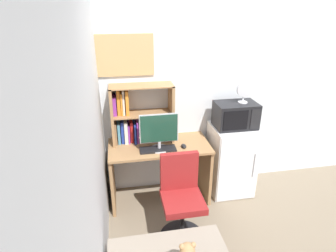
{
  "coord_description": "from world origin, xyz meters",
  "views": [
    {
      "loc": [
        -1.38,
        -3.19,
        2.28
      ],
      "look_at": [
        -0.85,
        -0.32,
        1.01
      ],
      "focal_mm": 29.79,
      "sensor_mm": 36.0,
      "label": 1
    }
  ],
  "objects": [
    {
      "name": "wall_corkboard",
      "position": [
        -1.3,
        -0.01,
        1.77
      ],
      "size": [
        0.67,
        0.02,
        0.46
      ],
      "primitive_type": "cube",
      "color": "tan"
    },
    {
      "name": "desk_fan",
      "position": [
        0.05,
        -0.28,
        1.36
      ],
      "size": [
        0.18,
        0.11,
        0.25
      ],
      "color": "silver",
      "rests_on": "microwave"
    },
    {
      "name": "desk_chair",
      "position": [
        -0.83,
        -0.96,
        0.42
      ],
      "size": [
        0.47,
        0.47,
        0.94
      ],
      "color": "black",
      "rests_on": "ground_plane"
    },
    {
      "name": "wall_back",
      "position": [
        0.4,
        0.02,
        1.3
      ],
      "size": [
        6.4,
        0.04,
        2.6
      ],
      "primitive_type": "cube",
      "color": "silver",
      "rests_on": "ground_plane"
    },
    {
      "name": "monitor",
      "position": [
        -0.97,
        -0.4,
        0.99
      ],
      "size": [
        0.44,
        0.22,
        0.43
      ],
      "color": "#B7B7BC",
      "rests_on": "desk"
    },
    {
      "name": "microwave",
      "position": [
        -0.02,
        -0.27,
        1.07
      ],
      "size": [
        0.49,
        0.34,
        0.31
      ],
      "color": "black",
      "rests_on": "mini_fridge"
    },
    {
      "name": "wall_left",
      "position": [
        -1.62,
        -1.6,
        1.3
      ],
      "size": [
        0.04,
        4.4,
        2.6
      ],
      "primitive_type": "cube",
      "color": "silver",
      "rests_on": "ground_plane"
    },
    {
      "name": "computer_mouse",
      "position": [
        -0.68,
        -0.4,
        0.78
      ],
      "size": [
        0.06,
        0.1,
        0.04
      ],
      "primitive_type": "ellipsoid",
      "color": "black",
      "rests_on": "desk"
    },
    {
      "name": "keyboard",
      "position": [
        -0.99,
        -0.41,
        0.77
      ],
      "size": [
        0.41,
        0.15,
        0.02
      ],
      "primitive_type": "cube",
      "color": "black",
      "rests_on": "desk"
    },
    {
      "name": "desk",
      "position": [
        -0.95,
        -0.29,
        0.53
      ],
      "size": [
        1.19,
        0.58,
        0.76
      ],
      "color": "#997047",
      "rests_on": "ground_plane"
    },
    {
      "name": "hutch_bookshelf",
      "position": [
        -1.24,
        -0.12,
        1.1
      ],
      "size": [
        0.73,
        0.27,
        0.7
      ],
      "color": "#997047",
      "rests_on": "desk"
    },
    {
      "name": "mini_fridge",
      "position": [
        -0.02,
        -0.28,
        0.46
      ],
      "size": [
        0.53,
        0.52,
        0.92
      ],
      "color": "white",
      "rests_on": "ground_plane"
    }
  ]
}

